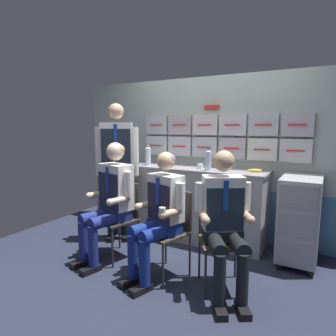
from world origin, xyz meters
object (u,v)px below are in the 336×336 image
(crew_member_left, at_px, (110,196))
(crew_member_right, at_px, (159,210))
(folding_chair_left, at_px, (122,211))
(crew_member_near_trolley, at_px, (225,216))
(service_trolley, at_px, (300,218))
(coffee_cup_white, at_px, (200,166))
(snack_banana, at_px, (255,170))
(water_bottle_tall, at_px, (208,160))
(folding_chair_right, at_px, (172,222))
(folding_chair_near_trolley, at_px, (220,229))
(crew_member_standing, at_px, (117,158))

(crew_member_left, relative_size, crew_member_right, 1.05)
(folding_chair_left, xyz_separation_m, crew_member_near_trolley, (1.27, -0.17, 0.18))
(service_trolley, height_order, coffee_cup_white, coffee_cup_white)
(service_trolley, xyz_separation_m, crew_member_near_trolley, (-0.53, -0.96, 0.20))
(crew_member_near_trolley, xyz_separation_m, snack_banana, (0.02, 1.05, 0.27))
(service_trolley, xyz_separation_m, crew_member_right, (-1.16, -1.03, 0.18))
(service_trolley, distance_m, water_bottle_tall, 1.20)
(folding_chair_right, xyz_separation_m, crew_member_right, (-0.05, -0.15, 0.16))
(crew_member_right, relative_size, snack_banana, 7.29)
(crew_member_near_trolley, bearing_deg, service_trolley, 61.01)
(crew_member_left, height_order, folding_chair_right, crew_member_left)
(folding_chair_near_trolley, relative_size, crew_member_near_trolley, 0.67)
(crew_member_right, bearing_deg, folding_chair_right, 71.84)
(folding_chair_right, relative_size, folding_chair_near_trolley, 1.00)
(folding_chair_left, bearing_deg, crew_member_right, -20.39)
(folding_chair_left, relative_size, crew_member_standing, 0.48)
(crew_member_near_trolley, distance_m, crew_member_standing, 1.75)
(coffee_cup_white, bearing_deg, snack_banana, 5.18)
(crew_member_standing, distance_m, water_bottle_tall, 1.17)
(crew_member_left, distance_m, folding_chair_right, 0.76)
(folding_chair_near_trolley, distance_m, coffee_cup_white, 1.13)
(crew_member_right, xyz_separation_m, water_bottle_tall, (0.12, 0.97, 0.40))
(folding_chair_left, relative_size, crew_member_near_trolley, 0.67)
(folding_chair_near_trolley, height_order, crew_member_standing, crew_member_standing)
(folding_chair_near_trolley, xyz_separation_m, coffee_cup_white, (-0.57, 0.85, 0.46))
(crew_member_near_trolley, relative_size, water_bottle_tall, 4.72)
(service_trolley, distance_m, crew_member_standing, 2.27)
(crew_member_left, bearing_deg, folding_chair_left, 75.38)
(crew_member_right, distance_m, snack_banana, 1.33)
(crew_member_near_trolley, bearing_deg, folding_chair_left, 172.43)
(crew_member_left, xyz_separation_m, crew_member_right, (0.68, -0.09, -0.05))
(folding_chair_left, distance_m, snack_banana, 1.63)
(service_trolley, distance_m, folding_chair_left, 1.97)
(crew_member_left, height_order, coffee_cup_white, crew_member_left)
(folding_chair_left, height_order, snack_banana, snack_banana)
(folding_chair_right, bearing_deg, coffee_cup_white, 94.81)
(crew_member_near_trolley, height_order, coffee_cup_white, crew_member_near_trolley)
(crew_member_left, xyz_separation_m, snack_banana, (1.33, 1.04, 0.24))
(crew_member_right, distance_m, water_bottle_tall, 1.06)
(crew_member_standing, relative_size, snack_banana, 10.36)
(folding_chair_left, bearing_deg, crew_member_standing, 134.15)
(crew_member_standing, bearing_deg, snack_banana, 17.55)
(service_trolley, distance_m, crew_member_left, 2.09)
(crew_member_left, xyz_separation_m, folding_chair_near_trolley, (1.23, 0.12, -0.21))
(folding_chair_left, xyz_separation_m, crew_member_standing, (-0.35, 0.36, 0.55))
(service_trolley, xyz_separation_m, folding_chair_right, (-1.11, -0.88, 0.02))
(crew_member_left, xyz_separation_m, coffee_cup_white, (0.66, 0.97, 0.25))
(crew_member_left, bearing_deg, crew_member_right, -7.22)
(service_trolley, distance_m, folding_chair_near_trolley, 1.03)
(folding_chair_left, xyz_separation_m, coffee_cup_white, (0.62, 0.82, 0.46))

